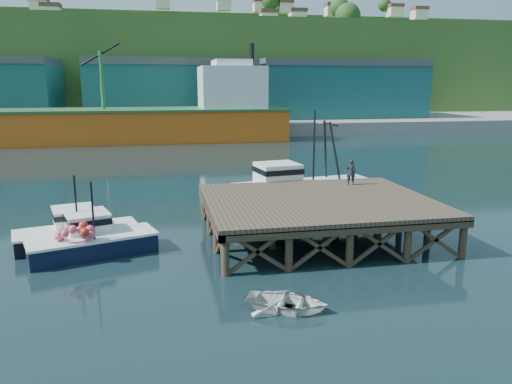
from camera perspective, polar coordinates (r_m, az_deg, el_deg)
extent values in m
plane|color=black|center=(26.48, -4.47, -5.74)|extent=(300.00, 300.00, 0.00)
cube|color=brown|center=(27.09, 7.08, -0.98)|extent=(12.00, 10.00, 0.25)
cube|color=#473828|center=(22.76, 10.88, -4.36)|extent=(12.00, 0.30, 0.35)
cylinder|color=#473828|center=(21.78, -3.54, -7.56)|extent=(0.36, 0.36, 2.60)
cylinder|color=#473828|center=(25.80, 22.54, -5.31)|extent=(0.36, 0.36, 2.60)
cylinder|color=#473828|center=(30.73, -5.92, -1.65)|extent=(0.36, 0.36, 2.60)
cylinder|color=#473828|center=(33.70, 13.76, -0.70)|extent=(0.36, 0.36, 2.60)
cube|color=gray|center=(95.32, -9.57, 7.87)|extent=(160.00, 40.00, 2.00)
cube|color=#1B5759|center=(90.07, -9.59, 11.12)|extent=(28.00, 16.00, 9.00)
cube|color=#1B5759|center=(95.84, 8.99, 11.21)|extent=(30.00, 16.00, 9.00)
cube|color=orange|center=(73.82, -18.45, 7.08)|extent=(55.00, 9.50, 4.40)
cube|color=#26592D|center=(73.67, -18.57, 8.86)|extent=(55.50, 10.00, 0.30)
cube|color=silver|center=(73.81, -2.83, 11.81)|extent=(9.00, 9.00, 6.00)
cube|color=silver|center=(73.85, -2.86, 14.37)|extent=(5.00, 7.00, 1.20)
cylinder|color=black|center=(74.43, -0.50, 15.68)|extent=(0.70, 0.70, 2.50)
cube|color=#2D511E|center=(125.07, -10.21, 13.47)|extent=(220.00, 50.00, 22.00)
cube|color=black|center=(25.59, -18.13, -5.92)|extent=(6.25, 3.83, 0.91)
cube|color=silver|center=(25.44, -18.20, -4.90)|extent=(6.37, 3.90, 0.12)
cube|color=silver|center=(26.33, -18.72, -3.37)|extent=(2.41, 2.41, 0.91)
cube|color=black|center=(26.28, -18.75, -2.95)|extent=(2.54, 2.54, 0.30)
cylinder|color=black|center=(24.52, -18.15, -2.14)|extent=(0.10, 0.10, 2.84)
cube|color=black|center=(27.47, -19.73, -4.87)|extent=(6.33, 3.64, 0.83)
cube|color=silver|center=(27.35, -19.79, -4.01)|extent=(6.46, 3.72, 0.11)
cube|color=silver|center=(28.29, -20.10, -2.67)|extent=(2.42, 2.42, 0.83)
cube|color=black|center=(28.24, -20.13, -2.31)|extent=(2.56, 2.56, 0.28)
cylinder|color=black|center=(26.42, -19.87, -1.32)|extent=(0.10, 0.10, 2.94)
sphere|color=#D84F6E|center=(24.91, -21.02, -5.29)|extent=(0.39, 0.39, 0.39)
sphere|color=#D84F6E|center=(24.90, -19.10, -4.71)|extent=(0.39, 0.39, 0.39)
sphere|color=red|center=(24.46, -20.13, -4.64)|extent=(0.39, 0.39, 0.39)
cube|color=beige|center=(33.81, 5.82, -0.40)|extent=(9.86, 4.76, 1.55)
cube|color=silver|center=(33.64, 5.85, 0.96)|extent=(10.06, 4.95, 0.13)
cube|color=silver|center=(32.94, 2.30, 2.06)|extent=(2.94, 2.79, 1.55)
cube|color=black|center=(32.88, 2.30, 2.65)|extent=(3.03, 2.89, 0.34)
cylinder|color=black|center=(33.39, 6.64, 4.82)|extent=(0.12, 0.12, 5.16)
imported|color=silver|center=(18.84, 3.48, -12.44)|extent=(3.72, 3.33, 0.63)
imported|color=black|center=(30.88, 10.79, 2.26)|extent=(0.67, 0.57, 1.56)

